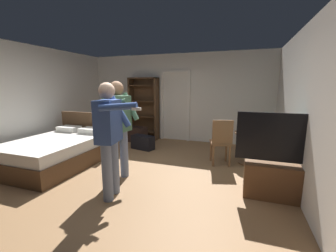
{
  "coord_description": "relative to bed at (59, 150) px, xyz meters",
  "views": [
    {
      "loc": [
        1.92,
        -3.25,
        1.69
      ],
      "look_at": [
        0.74,
        0.17,
        1.0
      ],
      "focal_mm": 23.1,
      "sensor_mm": 36.0,
      "label": 1
    }
  ],
  "objects": [
    {
      "name": "wall_left",
      "position": [
        -1.08,
        -0.22,
        1.0
      ],
      "size": [
        0.15,
        6.44,
        2.61
      ],
      "color": "silver",
      "rests_on": "ground_plane"
    },
    {
      "name": "suitcase_dark",
      "position": [
        1.22,
        1.6,
        -0.12
      ],
      "size": [
        0.66,
        0.42,
        0.37
      ],
      "primitive_type": "cube",
      "rotation": [
        0.0,
        0.0,
        -0.24
      ],
      "color": "black",
      "rests_on": "ground_plane"
    },
    {
      "name": "ground_plane",
      "position": [
        1.76,
        -0.22,
        -0.3
      ],
      "size": [
        6.82,
        6.82,
        0.0
      ],
      "primitive_type": "plane",
      "color": "olive"
    },
    {
      "name": "side_table",
      "position": [
        3.85,
        1.33,
        0.17
      ],
      "size": [
        0.59,
        0.59,
        0.7
      ],
      "color": "brown",
      "rests_on": "ground_plane"
    },
    {
      "name": "doorway_frame",
      "position": [
        1.73,
        2.86,
        0.92
      ],
      "size": [
        0.93,
        0.08,
        2.13
      ],
      "color": "white",
      "rests_on": "ground_plane"
    },
    {
      "name": "wall_back",
      "position": [
        1.76,
        2.94,
        1.0
      ],
      "size": [
        5.8,
        0.12,
        2.61
      ],
      "primitive_type": "cube",
      "color": "silver",
      "rests_on": "ground_plane"
    },
    {
      "name": "wooden_chair",
      "position": [
        3.31,
        1.07,
        0.24
      ],
      "size": [
        0.52,
        0.52,
        0.99
      ],
      "color": "brown",
      "rests_on": "ground_plane"
    },
    {
      "name": "person_blue_shirt",
      "position": [
        1.87,
        -0.84,
        0.7
      ],
      "size": [
        0.78,
        0.6,
        1.73
      ],
      "color": "slate",
      "rests_on": "ground_plane"
    },
    {
      "name": "person_striped_shirt",
      "position": [
        1.65,
        -0.24,
        0.72
      ],
      "size": [
        0.61,
        0.69,
        1.76
      ],
      "color": "slate",
      "rests_on": "ground_plane"
    },
    {
      "name": "tv_flatscreen",
      "position": [
        4.24,
        -0.06,
        0.1
      ],
      "size": [
        1.24,
        0.4,
        1.3
      ],
      "color": "brown",
      "rests_on": "ground_plane"
    },
    {
      "name": "bottle_on_table",
      "position": [
        3.99,
        1.25,
        0.5
      ],
      "size": [
        0.06,
        0.06,
        0.24
      ],
      "color": "#2F5822",
      "rests_on": "side_table"
    },
    {
      "name": "wall_right",
      "position": [
        4.6,
        -0.22,
        1.0
      ],
      "size": [
        0.12,
        6.44,
        2.61
      ],
      "primitive_type": "cube",
      "color": "silver",
      "rests_on": "ground_plane"
    },
    {
      "name": "laptop",
      "position": [
        3.82,
        1.29,
        0.45
      ],
      "size": [
        0.37,
        0.38,
        0.16
      ],
      "color": "black",
      "rests_on": "side_table"
    },
    {
      "name": "bookshelf",
      "position": [
        0.75,
        2.71,
        0.73
      ],
      "size": [
        0.93,
        0.32,
        1.92
      ],
      "color": "#4C331E",
      "rests_on": "ground_plane"
    },
    {
      "name": "bed",
      "position": [
        0.0,
        0.0,
        0.0
      ],
      "size": [
        1.49,
        2.09,
        1.02
      ],
      "color": "#4C331E",
      "rests_on": "ground_plane"
    },
    {
      "name": "suitcase_small",
      "position": [
        0.68,
        2.26,
        -0.08
      ],
      "size": [
        0.67,
        0.44,
        0.45
      ],
      "primitive_type": "cube",
      "rotation": [
        0.0,
        0.0,
        -0.13
      ],
      "color": "black",
      "rests_on": "ground_plane"
    }
  ]
}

